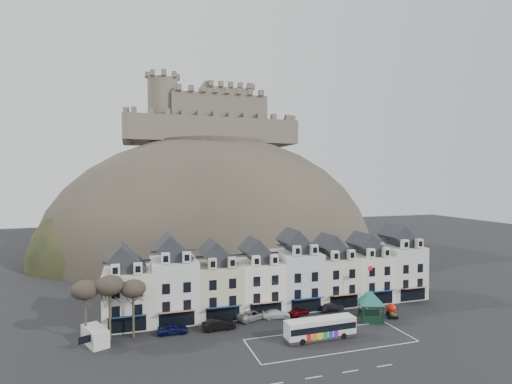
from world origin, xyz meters
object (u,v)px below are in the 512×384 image
bus (320,328)px  car_silver (252,315)px  car_charcoal (331,307)px  white_van (95,336)px  flagpole (368,286)px  car_black (219,324)px  car_navy (173,329)px  car_maroon (299,312)px  bus_shelter (371,297)px  red_buoy (391,310)px  car_white (276,314)px

bus → car_silver: 11.80m
car_silver → car_charcoal: car_silver is taller
white_van → car_silver: 22.32m
car_charcoal → flagpole: bearing=-124.1°
white_van → car_black: bearing=-23.5°
car_navy → car_charcoal: car_navy is taller
bus → car_maroon: 9.30m
bus_shelter → car_black: size_ratio=1.43×
red_buoy → flagpole: 4.98m
car_black → white_van: bearing=88.0°
car_maroon → car_charcoal: bearing=-104.4°
car_charcoal → car_black: bearing=94.0°
car_navy → car_black: (6.47, -0.41, 0.07)m
bus → bus_shelter: 11.39m
flagpole → car_charcoal: bearing=149.3°
car_navy → car_maroon: (19.64, 1.50, -0.10)m
car_navy → car_silver: (12.23, 2.09, 0.02)m
bus_shelter → car_white: bearing=177.9°
bus → flagpole: flagpole is taller
flagpole → car_silver: flagpole is taller
white_van → car_navy: 9.97m
flagpole → car_navy: 30.83m
car_black → car_silver: size_ratio=0.91×
bus_shelter → car_charcoal: size_ratio=1.67×
car_silver → car_white: car_silver is taller
red_buoy → car_navy: (-33.51, 2.91, -0.27)m
car_black → car_maroon: (13.17, 1.91, -0.17)m
car_maroon → car_silver: bearing=65.5°
white_van → car_black: white_van is taller
car_maroon → car_white: bearing=68.2°
car_silver → car_white: bearing=-118.8°
bus_shelter → flagpole: flagpole is taller
car_navy → car_white: car_navy is taller
flagpole → red_buoy: bearing=-35.4°
bus → car_charcoal: bus is taller
flagpole → white_van: flagpole is taller
white_van → car_charcoal: (35.61, 2.50, -0.43)m
car_black → car_silver: bearing=-68.5°
bus_shelter → car_black: bearing=-168.5°
car_navy → bus_shelter: bearing=-95.9°
white_van → red_buoy: bearing=-26.8°
flagpole → car_black: size_ratio=1.65×
bus → flagpole: size_ratio=1.27×
red_buoy → car_maroon: 14.56m
car_navy → red_buoy: bearing=-93.6°
bus → bus_shelter: size_ratio=1.46×
bus → car_navy: (-18.75, 7.71, -0.82)m
red_buoy → flagpole: flagpole is taller
flagpole → car_navy: size_ratio=1.86×
bus → car_charcoal: bearing=53.6°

